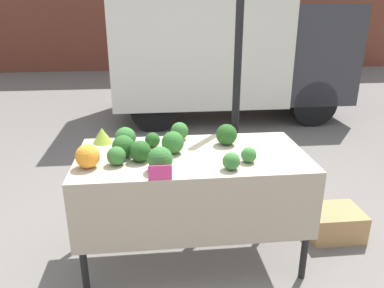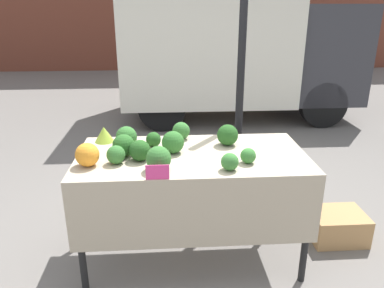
% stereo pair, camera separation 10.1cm
% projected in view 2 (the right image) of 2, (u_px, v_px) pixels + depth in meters
% --- Properties ---
extents(ground_plane, '(40.00, 40.00, 0.00)m').
position_uv_depth(ground_plane, '(192.00, 254.00, 3.12)').
color(ground_plane, slate).
extents(tent_pole, '(0.07, 0.07, 2.28)m').
position_uv_depth(tent_pole, '(240.00, 99.00, 3.42)').
color(tent_pole, black).
rests_on(tent_pole, ground_plane).
extents(parked_truck, '(4.05, 1.98, 2.59)m').
position_uv_depth(parked_truck, '(231.00, 40.00, 6.57)').
color(parked_truck, silver).
rests_on(parked_truck, ground_plane).
extents(market_table, '(1.72, 0.86, 0.90)m').
position_uv_depth(market_table, '(193.00, 172.00, 2.78)').
color(market_table, tan).
rests_on(market_table, ground_plane).
extents(orange_cauliflower, '(0.17, 0.17, 0.17)m').
position_uv_depth(orange_cauliflower, '(87.00, 155.00, 2.57)').
color(orange_cauliflower, orange).
rests_on(orange_cauliflower, market_table).
extents(romanesco_head, '(0.16, 0.16, 0.13)m').
position_uv_depth(romanesco_head, '(104.00, 134.00, 3.04)').
color(romanesco_head, '#93B238').
rests_on(romanesco_head, market_table).
extents(broccoli_head_0, '(0.17, 0.17, 0.17)m').
position_uv_depth(broccoli_head_0, '(126.00, 137.00, 2.92)').
color(broccoli_head_0, '#336B2D').
rests_on(broccoli_head_0, market_table).
extents(broccoli_head_1, '(0.12, 0.12, 0.12)m').
position_uv_depth(broccoli_head_1, '(153.00, 139.00, 2.93)').
color(broccoli_head_1, '#23511E').
rests_on(broccoli_head_1, market_table).
extents(broccoli_head_2, '(0.17, 0.17, 0.17)m').
position_uv_depth(broccoli_head_2, '(173.00, 142.00, 2.80)').
color(broccoli_head_2, '#2D6628').
rests_on(broccoli_head_2, market_table).
extents(broccoli_head_3, '(0.11, 0.11, 0.11)m').
position_uv_depth(broccoli_head_3, '(248.00, 156.00, 2.63)').
color(broccoli_head_3, '#387533').
rests_on(broccoli_head_3, market_table).
extents(broccoli_head_4, '(0.13, 0.13, 0.13)m').
position_uv_depth(broccoli_head_4, '(116.00, 155.00, 2.61)').
color(broccoli_head_4, '#336B2D').
rests_on(broccoli_head_4, market_table).
extents(broccoli_head_5, '(0.16, 0.16, 0.16)m').
position_uv_depth(broccoli_head_5, '(124.00, 146.00, 2.74)').
color(broccoli_head_5, '#285B23').
rests_on(broccoli_head_5, market_table).
extents(broccoli_head_6, '(0.15, 0.15, 0.15)m').
position_uv_depth(broccoli_head_6, '(181.00, 131.00, 3.09)').
color(broccoli_head_6, '#336B2D').
rests_on(broccoli_head_6, market_table).
extents(broccoli_head_7, '(0.17, 0.17, 0.17)m').
position_uv_depth(broccoli_head_7, '(159.00, 159.00, 2.50)').
color(broccoli_head_7, '#336B2D').
rests_on(broccoli_head_7, market_table).
extents(broccoli_head_8, '(0.15, 0.15, 0.15)m').
position_uv_depth(broccoli_head_8, '(140.00, 150.00, 2.66)').
color(broccoli_head_8, '#23511E').
rests_on(broccoli_head_8, market_table).
extents(broccoli_head_9, '(0.12, 0.12, 0.12)m').
position_uv_depth(broccoli_head_9, '(230.00, 162.00, 2.51)').
color(broccoli_head_9, '#387533').
rests_on(broccoli_head_9, market_table).
extents(broccoli_head_10, '(0.17, 0.17, 0.17)m').
position_uv_depth(broccoli_head_10, '(228.00, 135.00, 2.96)').
color(broccoli_head_10, '#23511E').
rests_on(broccoli_head_10, market_table).
extents(price_sign, '(0.15, 0.01, 0.10)m').
position_uv_depth(price_sign, '(157.00, 172.00, 2.38)').
color(price_sign, '#E53D84').
rests_on(price_sign, market_table).
extents(produce_crate, '(0.46, 0.37, 0.25)m').
position_uv_depth(produce_crate, '(337.00, 226.00, 3.29)').
color(produce_crate, tan).
rests_on(produce_crate, ground_plane).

